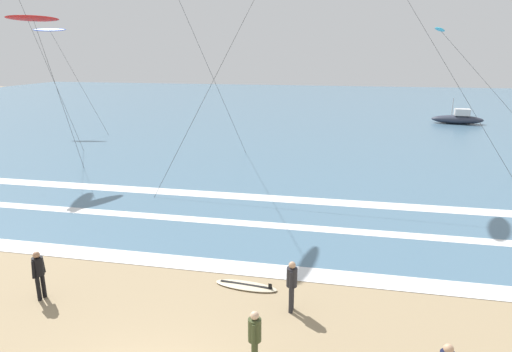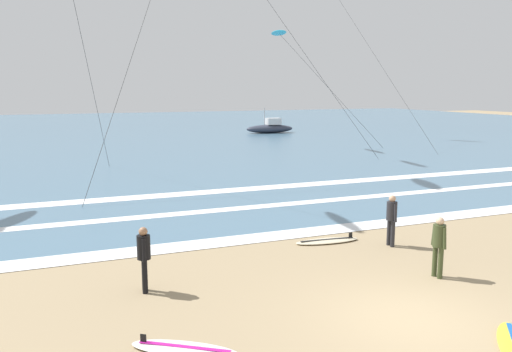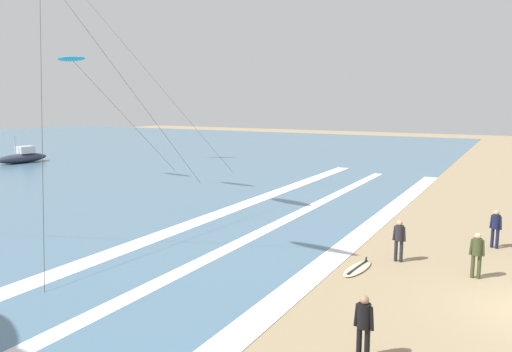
# 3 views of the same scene
# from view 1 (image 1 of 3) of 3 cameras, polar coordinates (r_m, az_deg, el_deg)

# --- Properties ---
(ocean_surface) EXTENTS (140.00, 90.00, 0.01)m
(ocean_surface) POSITION_cam_1_polar(r_m,az_deg,el_deg) (59.24, 7.55, 8.27)
(ocean_surface) COLOR slate
(ocean_surface) RESTS_ON ground
(wave_foam_shoreline) EXTENTS (53.38, 1.04, 0.01)m
(wave_foam_shoreline) POSITION_cam_1_polar(r_m,az_deg,el_deg) (16.89, -9.87, -10.78)
(wave_foam_shoreline) COLOR white
(wave_foam_shoreline) RESTS_ON ocean_surface
(wave_foam_mid_break) EXTENTS (51.00, 0.70, 0.01)m
(wave_foam_mid_break) POSITION_cam_1_polar(r_m,az_deg,el_deg) (20.23, -2.42, -5.98)
(wave_foam_mid_break) COLOR white
(wave_foam_mid_break) RESTS_ON ocean_surface
(wave_foam_outer_break) EXTENTS (55.36, 1.06, 0.01)m
(wave_foam_outer_break) POSITION_cam_1_polar(r_m,az_deg,el_deg) (23.66, -0.44, -2.72)
(wave_foam_outer_break) COLOR white
(wave_foam_outer_break) RESTS_ON ocean_surface
(surfer_mid_group) EXTENTS (0.32, 0.52, 1.60)m
(surfer_mid_group) POSITION_cam_1_polar(r_m,az_deg,el_deg) (15.53, -26.04, -10.84)
(surfer_mid_group) COLOR black
(surfer_mid_group) RESTS_ON ground
(surfer_foreground_main) EXTENTS (0.32, 0.51, 1.60)m
(surfer_foreground_main) POSITION_cam_1_polar(r_m,az_deg,el_deg) (13.46, 4.60, -13.33)
(surfer_foreground_main) COLOR #232328
(surfer_foreground_main) RESTS_ON ground
(surfer_left_near) EXTENTS (0.32, 0.51, 1.60)m
(surfer_left_near) POSITION_cam_1_polar(r_m,az_deg,el_deg) (11.24, -0.17, -19.72)
(surfer_left_near) COLOR #384223
(surfer_left_near) RESTS_ON ground
(surfboard_near_water) EXTENTS (2.15, 0.80, 0.25)m
(surfboard_near_water) POSITION_cam_1_polar(r_m,az_deg,el_deg) (15.07, -1.27, -13.84)
(surfboard_near_water) COLOR beige
(surfboard_near_water) RESTS_ON ground
(kite_red_low_near) EXTENTS (2.69, 3.19, 9.56)m
(kite_red_low_near) POSITION_cam_1_polar(r_m,az_deg,el_deg) (30.77, -26.61, 17.50)
(kite_red_low_near) COLOR red
(kite_red_low_near) RESTS_ON ground
(kite_blue_high_left) EXTENTS (7.93, 2.61, 9.66)m
(kite_blue_high_left) POSITION_cam_1_polar(r_m,az_deg,el_deg) (48.05, -24.88, 16.55)
(kite_blue_high_left) COLOR blue
(kite_blue_high_left) RESTS_ON ground
(kite_cyan_high_right) EXTENTS (8.65, 4.65, 9.29)m
(kite_cyan_high_right) POSITION_cam_1_polar(r_m,az_deg,el_deg) (38.15, 22.50, 16.85)
(kite_cyan_high_right) COLOR #23A8C6
(kite_cyan_high_right) RESTS_ON ground
(offshore_boat) EXTENTS (5.31, 2.09, 2.70)m
(offshore_boat) POSITION_cam_1_polar(r_m,az_deg,el_deg) (52.62, 24.40, 6.70)
(offshore_boat) COLOR #2D3342
(offshore_boat) RESTS_ON ground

